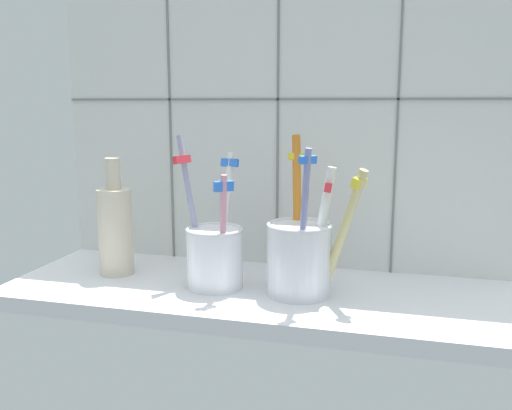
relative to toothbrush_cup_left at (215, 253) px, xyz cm
name	(u,v)px	position (x,y,z in cm)	size (l,w,h in cm)	color
counter_slab	(258,295)	(5.40, 0.79, -5.40)	(64.00, 22.00, 2.00)	silver
tile_wall_back	(279,120)	(5.40, 12.79, 16.10)	(64.00, 2.20, 45.00)	silver
toothbrush_cup_left	(215,253)	(0.00, 0.00, 0.00)	(9.21, 10.28, 18.95)	white
toothbrush_cup_right	(301,253)	(10.99, -0.05, 0.68)	(12.09, 10.25, 19.04)	silver
ceramic_vase	(115,228)	(-14.69, 1.79, 1.90)	(4.62, 4.62, 15.79)	beige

